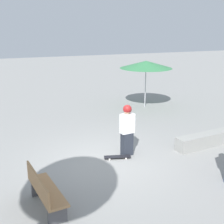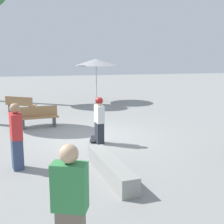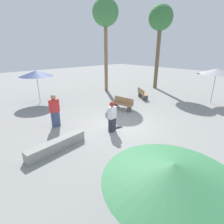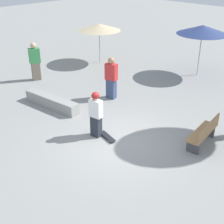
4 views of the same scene
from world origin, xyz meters
TOP-DOWN VIEW (x-y plane):
  - ground_plane at (0.00, 0.00)m, footprint 60.00×60.00m
  - skater_main at (0.20, -0.79)m, footprint 0.30×0.45m
  - skateboard at (0.05, -0.42)m, footprint 0.38×0.82m
  - concrete_ledge at (-0.06, -3.69)m, footprint 0.75×2.67m
  - bench_near at (-2.73, 5.35)m, footprint 1.59×1.23m
  - bench_far at (-1.83, 2.03)m, footprint 1.64×0.65m
  - shade_umbrella_green at (5.13, -3.88)m, footprint 2.45×2.45m
  - shade_umbrella_navy at (-7.43, -1.56)m, footprint 2.45×2.45m
  - shade_umbrella_grey at (1.70, 8.31)m, footprint 2.63×2.63m
  - palm_tree_left at (-7.09, 5.04)m, footprint 2.33×2.33m
  - palm_tree_right at (-4.50, 9.77)m, footprint 2.32×2.32m
  - bystander_far at (-2.35, -2.63)m, footprint 0.37×0.53m

SIDE VIEW (x-z plane):
  - ground_plane at x=0.00m, z-range 0.00..0.00m
  - skateboard at x=0.05m, z-range 0.02..0.09m
  - concrete_ledge at x=-0.06m, z-range 0.00..0.44m
  - bench_near at x=-2.73m, z-range 0.00..0.85m
  - bench_far at x=-1.83m, z-range 0.00..0.85m
  - skater_main at x=0.20m, z-range 0.06..1.65m
  - bystander_far at x=-2.35m, z-range 0.00..1.77m
  - shade_umbrella_green at x=5.13m, z-range 0.94..3.16m
  - shade_umbrella_navy at x=-7.43m, z-range 1.03..3.51m
  - shade_umbrella_grey at x=1.70m, z-range 1.11..3.75m
  - palm_tree_right at x=-4.50m, z-range 2.58..10.55m
  - palm_tree_left at x=-7.09m, z-range 2.74..10.95m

